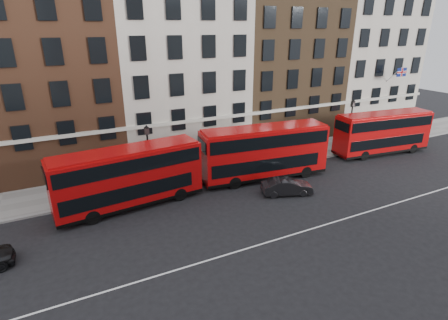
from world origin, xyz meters
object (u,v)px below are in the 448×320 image
car_front (287,187)px  traffic_light (401,122)px  bus_d (382,132)px  bus_b (128,176)px  bus_c (264,151)px

car_front → traffic_light: (19.35, 5.21, 1.78)m
bus_d → traffic_light: bearing=25.3°
bus_b → traffic_light: bearing=-2.7°
bus_c → car_front: bus_c is taller
bus_c → traffic_light: 19.41m
bus_c → car_front: 4.01m
car_front → traffic_light: bearing=-55.6°
car_front → traffic_light: size_ratio=1.23×
bus_d → car_front: bearing=-159.6°
bus_c → car_front: (-0.01, -3.56, -1.84)m
bus_d → car_front: bus_d is taller
car_front → traffic_light: traffic_light is taller
bus_b → bus_c: size_ratio=0.96×
bus_c → bus_d: bus_c is taller
bus_c → traffic_light: (19.34, 1.65, -0.05)m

